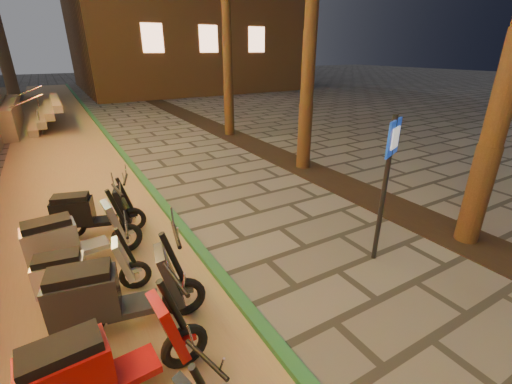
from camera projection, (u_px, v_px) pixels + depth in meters
parking_strip at (69, 173)px, 9.93m from camera, size 3.40×60.00×0.01m
green_curb at (130, 163)px, 10.71m from camera, size 0.18×60.00×0.10m
planting_strip at (350, 188)px, 8.86m from camera, size 1.20×40.00×0.02m
pedestrian_sign at (388, 171)px, 5.31m from camera, size 0.51×0.24×2.46m
scooter_6 at (100, 365)px, 3.27m from camera, size 1.78×0.62×1.25m
scooter_7 at (110, 295)px, 4.17m from camera, size 1.86×0.81×1.31m
scooter_8 at (80, 273)px, 4.76m from camera, size 1.50×0.61×1.05m
scooter_9 at (71, 239)px, 5.45m from camera, size 1.77×0.62×1.24m
scooter_10 at (88, 213)px, 6.43m from camera, size 1.62×0.82×1.14m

